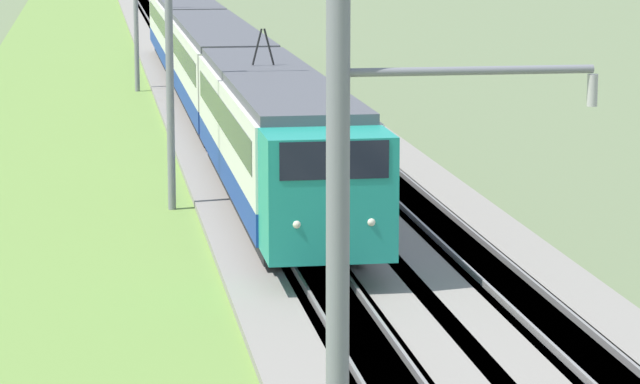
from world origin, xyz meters
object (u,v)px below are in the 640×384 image
(catenary_mast_near, at_px, (344,383))
(catenary_mast_far, at_px, (137,4))
(passenger_train, at_px, (217,65))
(catenary_mast_mid, at_px, (172,78))

(catenary_mast_near, height_order, catenary_mast_far, catenary_mast_far)
(passenger_train, bearing_deg, catenary_mast_far, -165.28)
(catenary_mast_mid, bearing_deg, catenary_mast_near, 179.99)
(passenger_train, relative_size, catenary_mast_mid, 7.85)
(catenary_mast_near, xyz_separation_m, catenary_mast_far, (57.57, 0.00, 0.10))
(catenary_mast_far, bearing_deg, passenger_train, -165.28)
(catenary_mast_near, bearing_deg, passenger_train, -3.38)
(catenary_mast_near, xyz_separation_m, catenary_mast_mid, (28.79, -0.00, -0.25))
(passenger_train, bearing_deg, catenary_mast_mid, -8.67)
(catenary_mast_far, bearing_deg, catenary_mast_near, -180.00)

